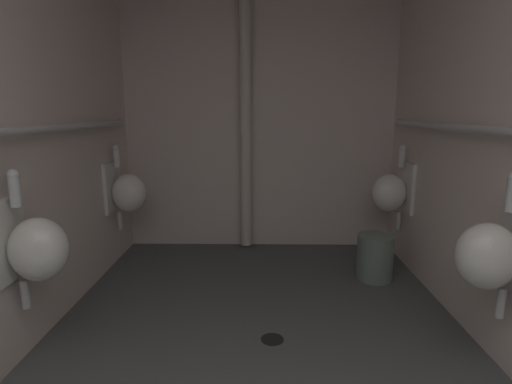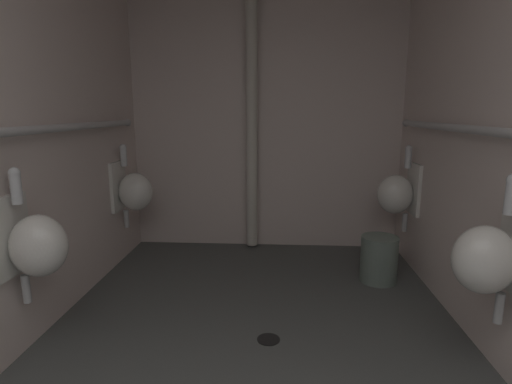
% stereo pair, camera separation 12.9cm
% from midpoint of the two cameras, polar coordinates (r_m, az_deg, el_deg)
% --- Properties ---
extents(floor, '(2.75, 4.22, 0.08)m').
position_cam_midpoint_polar(floor, '(2.42, -1.49, -24.09)').
color(floor, '#4C4F4C').
rests_on(floor, ground).
extents(wall_back, '(2.75, 0.06, 2.53)m').
position_cam_midpoint_polar(wall_back, '(4.05, -0.44, 10.04)').
color(wall_back, beige).
rests_on(wall_back, ground).
extents(urinal_left_mid, '(0.32, 0.30, 0.76)m').
position_cam_midpoint_polar(urinal_left_mid, '(2.46, -29.99, -6.73)').
color(urinal_left_mid, silver).
extents(urinal_left_far, '(0.32, 0.30, 0.76)m').
position_cam_midpoint_polar(urinal_left_far, '(3.76, -18.64, 0.06)').
color(urinal_left_far, silver).
extents(urinal_right_mid, '(0.32, 0.30, 0.76)m').
position_cam_midpoint_polar(urinal_right_mid, '(2.32, 28.74, -7.63)').
color(urinal_right_mid, silver).
extents(urinal_right_far, '(0.32, 0.30, 0.76)m').
position_cam_midpoint_polar(urinal_right_far, '(3.74, 17.56, 0.05)').
color(urinal_right_far, silver).
extents(standpipe_back_wall, '(0.11, 0.11, 2.48)m').
position_cam_midpoint_polar(standpipe_back_wall, '(3.94, -2.43, 10.00)').
color(standpipe_back_wall, beige).
rests_on(standpipe_back_wall, ground).
extents(floor_drain, '(0.14, 0.14, 0.01)m').
position_cam_midpoint_polar(floor_drain, '(2.61, 0.79, -19.93)').
color(floor_drain, black).
rests_on(floor_drain, ground).
extents(waste_bin, '(0.29, 0.29, 0.37)m').
position_cam_midpoint_polar(waste_bin, '(3.48, 15.34, -8.80)').
color(waste_bin, slate).
rests_on(waste_bin, ground).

